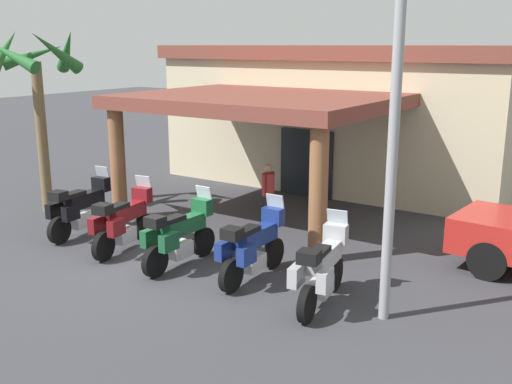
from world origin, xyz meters
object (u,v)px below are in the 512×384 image
at_px(roadside_sign, 401,2).
at_px(motorcycle_blue, 253,247).
at_px(motel_building, 342,114).
at_px(pedestrian, 268,190).
at_px(motorcycle_green, 179,235).
at_px(motorcycle_silver, 322,269).
at_px(palm_tree_roadside, 36,74).
at_px(motorcycle_maroon, 123,221).
at_px(motorcycle_black, 81,208).

bearing_deg(roadside_sign, motorcycle_blue, 176.82).
relative_size(motel_building, pedestrian, 7.15).
height_order(motorcycle_green, motorcycle_silver, same).
bearing_deg(palm_tree_roadside, motel_building, 57.16).
distance_m(pedestrian, palm_tree_roadside, 7.06).
xyz_separation_m(motorcycle_maroon, palm_tree_roadside, (-4.28, 1.15, 3.16)).
bearing_deg(motorcycle_silver, motorcycle_maroon, 79.69).
height_order(motorcycle_silver, roadside_sign, roadside_sign).
bearing_deg(palm_tree_roadside, motorcycle_blue, -6.98).
height_order(motorcycle_green, palm_tree_roadside, palm_tree_roadside).
bearing_deg(motorcycle_black, roadside_sign, -97.92).
height_order(motel_building, motorcycle_green, motel_building).
bearing_deg(pedestrian, motorcycle_blue, -62.01).
bearing_deg(motorcycle_black, motel_building, -23.14).
distance_m(motorcycle_maroon, palm_tree_roadside, 5.44).
relative_size(motorcycle_black, motorcycle_green, 1.00).
bearing_deg(roadside_sign, motorcycle_black, 178.69).
xyz_separation_m(motorcycle_maroon, motorcycle_blue, (3.46, 0.20, 0.00)).
height_order(motorcycle_maroon, pedestrian, pedestrian).
height_order(motorcycle_blue, pedestrian, pedestrian).
xyz_separation_m(pedestrian, palm_tree_roadside, (-6.01, -2.32, 2.89)).
height_order(motorcycle_silver, pedestrian, pedestrian).
distance_m(motorcycle_blue, roadside_sign, 5.41).
relative_size(motorcycle_blue, roadside_sign, 0.28).
relative_size(motel_building, motorcycle_blue, 5.39).
xyz_separation_m(motorcycle_silver, pedestrian, (-3.46, 3.58, 0.26)).
xyz_separation_m(pedestrian, roadside_sign, (4.61, -3.42, 4.31)).
relative_size(motorcycle_silver, roadside_sign, 0.27).
bearing_deg(motel_building, motorcycle_black, -106.81).
distance_m(motorcycle_silver, palm_tree_roadside, 10.06).
bearing_deg(motorcycle_green, motorcycle_black, 85.96).
relative_size(motorcycle_green, pedestrian, 1.33).
distance_m(motel_building, motorcycle_silver, 10.43).
bearing_deg(motorcycle_blue, roadside_sign, -93.94).
height_order(motorcycle_maroon, motorcycle_green, same).
distance_m(motorcycle_maroon, pedestrian, 3.88).
relative_size(motorcycle_maroon, roadside_sign, 0.27).
distance_m(motorcycle_black, motorcycle_green, 3.47).
xyz_separation_m(motorcycle_maroon, pedestrian, (1.73, 3.46, 0.26)).
relative_size(motorcycle_maroon, pedestrian, 1.32).
distance_m(motorcycle_black, motorcycle_blue, 5.19).
relative_size(motorcycle_black, palm_tree_roadside, 0.43).
distance_m(motorcycle_maroon, motorcycle_silver, 5.19).
bearing_deg(motorcycle_green, palm_tree_roadside, 79.20).
distance_m(pedestrian, roadside_sign, 7.18).
height_order(motorcycle_blue, palm_tree_roadside, palm_tree_roadside).
height_order(motorcycle_silver, palm_tree_roadside, palm_tree_roadside).
xyz_separation_m(motorcycle_maroon, motorcycle_silver, (5.19, -0.12, 0.00)).
height_order(motorcycle_green, motorcycle_blue, same).
xyz_separation_m(motel_building, pedestrian, (0.77, -5.80, -1.40)).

